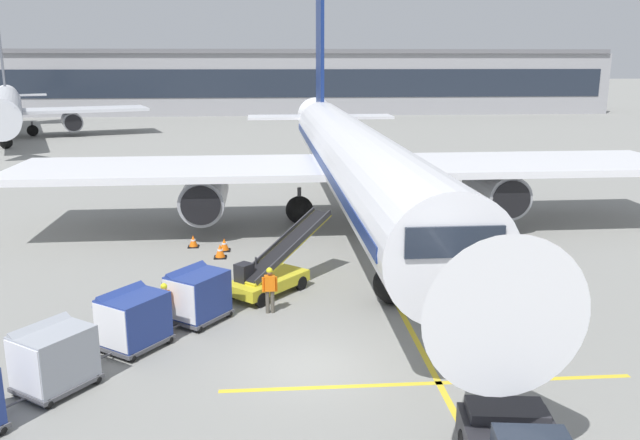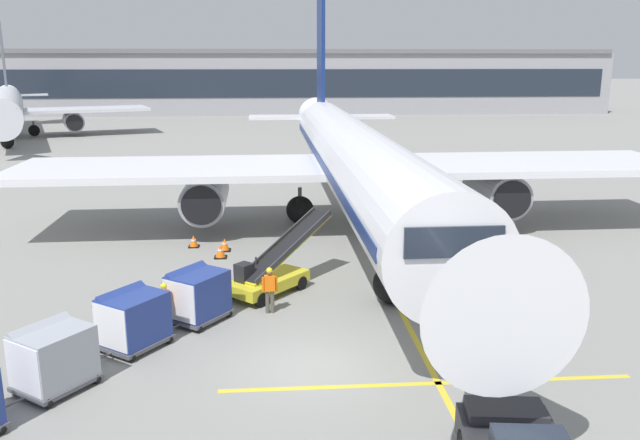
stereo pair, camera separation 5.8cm
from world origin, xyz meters
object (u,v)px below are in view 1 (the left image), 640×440
Objects in this scene: baggage_cart_second at (133,318)px; safety_cone_nose_mark at (193,241)px; ground_crew_by_loader at (270,287)px; safety_cone_engine_keepout at (220,251)px; belt_loader at (271,272)px; parked_airplane at (351,158)px; ground_crew_by_carts at (165,304)px; baggage_cart_lead at (197,294)px; baggage_cart_third at (53,356)px; distant_airplane at (4,108)px; safety_cone_wingtip at (224,245)px.

safety_cone_nose_mark is (0.60, 11.55, -0.71)m from baggage_cart_second.
baggage_cart_second is 1.53× the size of ground_crew_by_loader.
belt_loader is at bearing -63.50° from safety_cone_engine_keepout.
ground_crew_by_carts is (-8.07, -13.82, -2.85)m from parked_airplane.
parked_airplane is 26.50× the size of ground_crew_by_carts.
baggage_cart_lead is (-7.09, -12.94, -2.85)m from parked_airplane.
parked_airplane is at bearing 38.23° from safety_cone_engine_keepout.
baggage_cart_third is 0.07× the size of distant_airplane.
baggage_cart_lead and baggage_cart_second have the same top height.
baggage_cart_third is (-3.48, -4.70, 0.00)m from baggage_cart_lead.
safety_cone_wingtip is at bearing 81.99° from ground_crew_by_carts.
baggage_cart_third is at bearing -129.40° from belt_loader.
distant_airplane is (-31.08, 57.59, 2.56)m from ground_crew_by_loader.
ground_crew_by_loader is 1.00× the size of ground_crew_by_carts.
ground_crew_by_carts is at bearing 55.41° from baggage_cart_second.
ground_crew_by_carts is 2.62× the size of safety_cone_engine_keepout.
safety_cone_wingtip is at bearing -59.70° from distant_airplane.
baggage_cart_third is at bearing -68.27° from distant_airplane.
safety_cone_nose_mark is at bearing -157.29° from parked_airplane.
safety_cone_nose_mark is (-8.30, -3.47, -3.55)m from parked_airplane.
baggage_cart_third is at bearing -122.47° from baggage_cart_second.
distant_airplane is at bearing 119.36° from belt_loader.
safety_cone_engine_keepout is at bearing -96.11° from safety_cone_wingtip.
ground_crew_by_loader reaches higher than safety_cone_engine_keepout.
safety_cone_wingtip is at bearing -147.72° from parked_airplane.
ground_crew_by_loader is at bearing -110.02° from parked_airplane.
belt_loader is 1.81× the size of baggage_cart_lead.
belt_loader reaches higher than baggage_cart_second.
safety_cone_nose_mark is (-1.58, 0.77, -0.01)m from safety_cone_wingtip.
belt_loader is 1.81× the size of baggage_cart_second.
safety_cone_engine_keepout reaches higher than safety_cone_nose_mark.
belt_loader is 3.81m from baggage_cart_lead.
baggage_cart_second is 9.88m from safety_cone_engine_keepout.
baggage_cart_lead and baggage_cart_third have the same top height.
baggage_cart_lead is at bearing -133.85° from belt_loader.
ground_crew_by_loader is (-0.07, -2.21, 0.16)m from belt_loader.
safety_cone_wingtip is at bearing 73.99° from baggage_cart_third.
belt_loader is 5.12m from ground_crew_by_carts.
parked_airplane is 26.50× the size of ground_crew_by_loader.
safety_cone_wingtip is at bearing 105.09° from ground_crew_by_loader.
safety_cone_engine_keepout is at bearing 88.17° from baggage_cart_lead.
ground_crew_by_carts is 0.04× the size of distant_airplane.
safety_cone_nose_mark is at bearing 127.23° from safety_cone_engine_keepout.
baggage_cart_third reaches higher than ground_crew_by_carts.
ground_crew_by_loader is 65.49m from distant_airplane.
safety_cone_engine_keepout is at bearing 116.50° from belt_loader.
belt_loader is 7.63× the size of safety_cone_wingtip.
belt_loader is at bearing 50.60° from baggage_cart_third.
belt_loader is at bearing -60.18° from safety_cone_nose_mark.
parked_airplane reaches higher than belt_loader.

